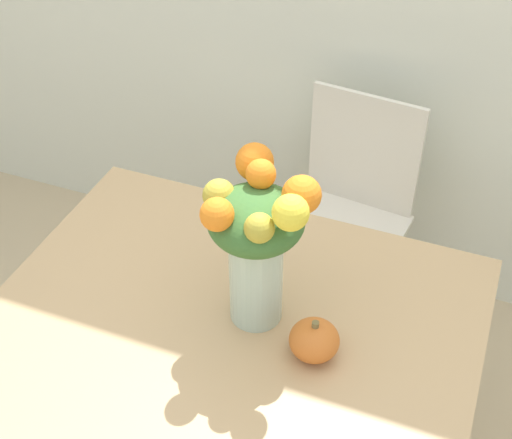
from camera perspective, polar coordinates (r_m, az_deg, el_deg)
name	(u,v)px	position (r m, az deg, el deg)	size (l,w,h in m)	color
dining_table	(229,354)	(1.82, -2.21, -10.70)	(1.19, 0.96, 0.77)	tan
flower_vase	(258,237)	(1.60, 0.14, -1.43)	(0.26, 0.27, 0.43)	#B2CCBC
pumpkin	(314,340)	(1.65, 4.68, -9.59)	(0.12, 0.12, 0.11)	orange
dining_chair_near_window	(345,218)	(2.53, 7.14, 0.10)	(0.46, 0.46, 0.90)	silver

